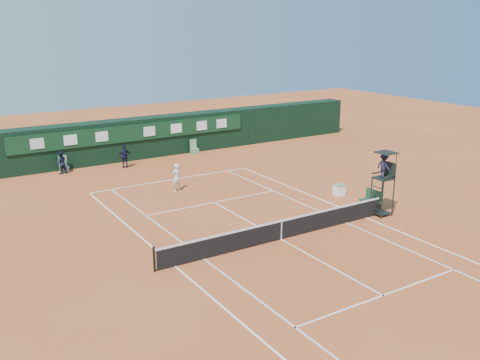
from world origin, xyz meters
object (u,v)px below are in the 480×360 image
Objects in this scene: cooler at (339,190)px; player at (176,177)px; tennis_net at (281,229)px; umpire_chair at (384,170)px; player_bench at (372,199)px.

player is (-7.77, 5.88, 0.52)m from cooler.
cooler is 0.38× the size of player.
player is (-0.82, 9.54, 0.34)m from tennis_net.
umpire_chair reaches higher than player_bench.
umpire_chair is at bearing 112.99° from player.
player_bench is at bearing 6.90° from tennis_net.
cooler is 9.76m from player.
player reaches higher than tennis_net.
umpire_chair reaches higher than tennis_net.
umpire_chair is 5.30× the size of cooler.
tennis_net is 3.77× the size of umpire_chair.
player_bench is (6.72, 0.81, 0.09)m from tennis_net.
tennis_net is at bearing 179.02° from umpire_chair.
umpire_chair is at bearing -0.98° from tennis_net.
tennis_net is 7.60× the size of player.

